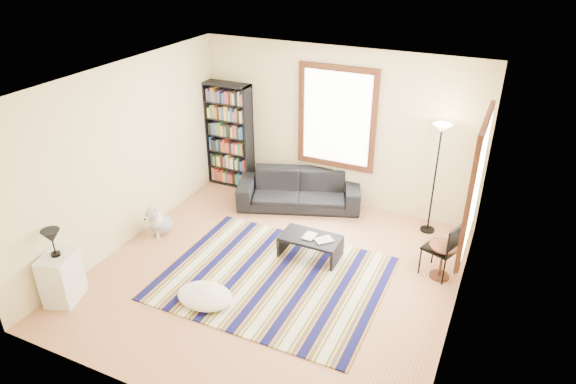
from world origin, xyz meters
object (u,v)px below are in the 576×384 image
at_px(bookshelf, 229,135).
at_px(floor_cushion, 205,296).
at_px(floor_lamp, 434,180).
at_px(folding_chair, 440,248).
at_px(side_table, 441,261).
at_px(sofa, 299,190).
at_px(coffee_table, 310,247).
at_px(white_cabinet, 61,277).
at_px(dog, 160,219).

xyz_separation_m(bookshelf, floor_cushion, (1.52, -3.28, -0.90)).
xyz_separation_m(floor_lamp, folding_chair, (0.36, -1.15, -0.50)).
bearing_deg(side_table, sofa, 157.67).
relative_size(floor_cushion, folding_chair, 0.91).
relative_size(sofa, side_table, 4.00).
relative_size(bookshelf, folding_chair, 2.33).
bearing_deg(coffee_table, sofa, 119.83).
relative_size(sofa, white_cabinet, 3.08).
bearing_deg(dog, coffee_table, 15.81).
height_order(floor_lamp, dog, floor_lamp).
relative_size(folding_chair, white_cabinet, 1.23).
height_order(floor_cushion, floor_lamp, floor_lamp).
bearing_deg(bookshelf, floor_cushion, -65.06).
bearing_deg(white_cabinet, dog, 69.34).
bearing_deg(dog, white_cabinet, -87.05).
bearing_deg(dog, side_table, 16.22).
xyz_separation_m(side_table, folding_chair, (-0.05, 0.06, 0.16)).
height_order(side_table, folding_chair, folding_chair).
xyz_separation_m(sofa, floor_cushion, (-0.04, -3.01, -0.22)).
xyz_separation_m(coffee_table, folding_chair, (1.83, 0.39, 0.25)).
relative_size(bookshelf, coffee_table, 2.22).
xyz_separation_m(white_cabinet, dog, (0.14, 1.92, -0.09)).
xyz_separation_m(sofa, coffee_table, (0.82, -1.43, -0.14)).
distance_m(bookshelf, side_table, 4.55).
distance_m(sofa, dog, 2.47).
bearing_deg(floor_lamp, side_table, -71.22).
bearing_deg(folding_chair, side_table, -32.01).
bearing_deg(sofa, coffee_table, -80.31).
xyz_separation_m(bookshelf, floor_lamp, (3.86, -0.17, -0.07)).
bearing_deg(floor_cushion, white_cabinet, -157.30).
distance_m(side_table, white_cabinet, 5.21).
xyz_separation_m(bookshelf, side_table, (4.27, -1.38, -0.73)).
relative_size(folding_chair, dog, 1.64).
height_order(sofa, floor_cushion, sofa).
xyz_separation_m(side_table, white_cabinet, (-4.50, -2.63, 0.08)).
bearing_deg(floor_cushion, bookshelf, 114.94).
relative_size(floor_cushion, side_table, 1.45).
xyz_separation_m(folding_chair, white_cabinet, (-4.45, -2.70, -0.08)).
xyz_separation_m(floor_lamp, white_cabinet, (-4.09, -3.84, -0.58)).
distance_m(floor_lamp, white_cabinet, 5.64).
xyz_separation_m(bookshelf, coffee_table, (2.39, -1.70, -0.82)).
distance_m(floor_lamp, side_table, 1.44).
distance_m(coffee_table, floor_lamp, 2.25).
bearing_deg(floor_lamp, white_cabinet, -136.78).
height_order(coffee_table, white_cabinet, white_cabinet).
height_order(sofa, floor_lamp, floor_lamp).
relative_size(sofa, bookshelf, 1.08).
bearing_deg(dog, bookshelf, 94.44).
xyz_separation_m(floor_cushion, white_cabinet, (-1.75, -0.73, 0.25)).
bearing_deg(folding_chair, white_cabinet, -128.78).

